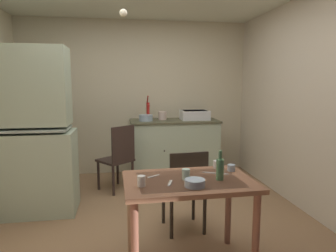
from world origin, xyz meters
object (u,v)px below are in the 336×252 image
at_px(mixing_bowl_counter, 146,118).
at_px(serving_bowl_wide, 195,183).
at_px(dining_table, 189,193).
at_px(chair_by_counter, 118,157).
at_px(glass_bottle, 220,168).
at_px(hutch_cabinet, 28,137).
at_px(hand_pump, 148,110).
at_px(sink_basin, 195,115).
at_px(teacup_cream, 186,174).
at_px(chair_far_side, 185,188).

height_order(mixing_bowl_counter, serving_bowl_wide, mixing_bowl_counter).
xyz_separation_m(mixing_bowl_counter, serving_bowl_wide, (0.14, -2.57, -0.19)).
relative_size(dining_table, chair_by_counter, 1.12).
distance_m(mixing_bowl_counter, glass_bottle, 2.48).
height_order(hutch_cabinet, chair_by_counter, hutch_cabinet).
distance_m(hand_pump, chair_by_counter, 0.98).
distance_m(sink_basin, glass_bottle, 2.54).
relative_size(hand_pump, mixing_bowl_counter, 1.83).
bearing_deg(glass_bottle, serving_bowl_wide, -152.44).
xyz_separation_m(dining_table, teacup_cream, (-0.02, -0.00, 0.15)).
relative_size(dining_table, serving_bowl_wide, 6.81).
bearing_deg(hand_pump, serving_bowl_wide, -88.00).
distance_m(mixing_bowl_counter, dining_table, 2.43).
relative_size(chair_far_side, chair_by_counter, 0.92).
bearing_deg(mixing_bowl_counter, hand_pump, 64.79).
height_order(mixing_bowl_counter, dining_table, mixing_bowl_counter).
bearing_deg(chair_far_side, hutch_cabinet, 156.13).
bearing_deg(dining_table, glass_bottle, -11.54).
distance_m(hutch_cabinet, glass_bottle, 2.27).
relative_size(sink_basin, dining_table, 0.42).
xyz_separation_m(mixing_bowl_counter, chair_far_side, (0.23, -1.83, -0.50)).
bearing_deg(hutch_cabinet, chair_by_counter, 29.16).
distance_m(hutch_cabinet, mixing_bowl_counter, 1.80).
distance_m(hand_pump, glass_bottle, 2.58).
distance_m(sink_basin, dining_table, 2.56).
distance_m(serving_bowl_wide, glass_bottle, 0.27).
distance_m(serving_bowl_wide, teacup_cream, 0.17).
bearing_deg(hand_pump, teacup_cream, -88.55).
relative_size(teacup_cream, glass_bottle, 0.36).
bearing_deg(dining_table, hutch_cabinet, 140.05).
bearing_deg(dining_table, chair_far_side, 80.10).
relative_size(hand_pump, teacup_cream, 4.55).
bearing_deg(sink_basin, hand_pump, 176.53).
height_order(dining_table, teacup_cream, teacup_cream).
xyz_separation_m(hand_pump, chair_far_side, (0.19, -1.92, -0.62)).
height_order(sink_basin, dining_table, sink_basin).
bearing_deg(hand_pump, mixing_bowl_counter, -115.21).
xyz_separation_m(chair_far_side, glass_bottle, (0.14, -0.62, 0.37)).
bearing_deg(chair_by_counter, teacup_cream, -73.94).
bearing_deg(glass_bottle, hutch_cabinet, 143.01).
xyz_separation_m(hand_pump, teacup_cream, (0.06, -2.50, -0.30)).
distance_m(mixing_bowl_counter, serving_bowl_wide, 2.58).
bearing_deg(serving_bowl_wide, chair_by_counter, 105.57).
xyz_separation_m(hutch_cabinet, chair_by_counter, (1.01, 0.56, -0.40)).
height_order(hand_pump, teacup_cream, hand_pump).
bearing_deg(teacup_cream, hutch_cabinet, 139.62).
height_order(mixing_bowl_counter, chair_far_side, mixing_bowl_counter).
distance_m(sink_basin, serving_bowl_wide, 2.71).
distance_m(hutch_cabinet, serving_bowl_wide, 2.17).
bearing_deg(chair_by_counter, hutch_cabinet, -150.84).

